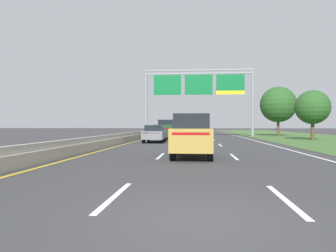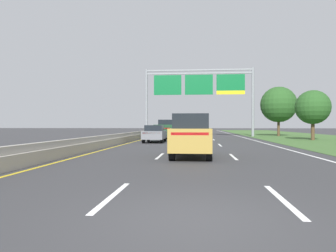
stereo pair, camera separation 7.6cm
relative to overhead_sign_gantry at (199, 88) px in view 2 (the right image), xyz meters
name	(u,v)px [view 2 (the right image)]	position (x,y,z in m)	size (l,w,h in m)	color
ground_plane	(197,137)	(-0.30, -3.06, -6.71)	(220.00, 220.00, 0.00)	#333335
lane_striping	(197,137)	(-0.30, -3.52, -6.71)	(11.96, 106.00, 0.01)	white
grass_verge_right	(309,138)	(13.65, -3.06, -6.70)	(14.00, 110.00, 0.02)	#3D602D
median_barrier_concrete	(146,134)	(-6.90, -3.06, -6.36)	(0.60, 110.00, 0.85)	#A8A399
overhead_sign_gantry	(199,88)	(0.00, 0.00, 0.00)	(15.06, 0.42, 9.43)	gray
pickup_truck_darkgreen	(166,129)	(-3.87, -7.50, -5.64)	(2.08, 5.43, 2.20)	#193D23
car_silver_centre_lane_sedan	(194,132)	(-0.53, -9.33, -5.89)	(1.91, 4.44, 1.57)	#B2B5BA
car_gold_centre_lane_suv	(191,135)	(-0.53, -27.93, -5.61)	(1.97, 4.73, 2.11)	#A38438
car_grey_left_lane_sedan	(155,133)	(-4.12, -15.02, -5.89)	(1.85, 4.41, 1.57)	slate
roadside_tree_mid	(313,107)	(11.73, -9.76, -3.28)	(3.53, 3.53, 5.21)	#4C3823
roadside_tree_far	(279,105)	(11.31, 2.25, -2.22)	(5.07, 5.07, 7.04)	#4C3823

